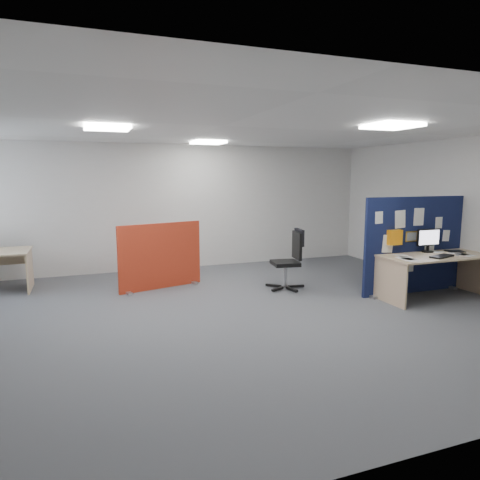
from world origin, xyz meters
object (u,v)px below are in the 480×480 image
object	(u,v)px
monitor_main	(428,239)
office_chair	(291,256)
main_desk	(433,264)
navy_divider	(413,245)
red_divider	(161,257)

from	to	relation	value
monitor_main	office_chair	size ratio (longest dim) A/B	0.43
main_desk	monitor_main	size ratio (longest dim) A/B	4.13
navy_divider	office_chair	world-z (taller)	navy_divider
red_divider	office_chair	distance (m)	2.35
red_divider	office_chair	world-z (taller)	red_divider
monitor_main	red_divider	distance (m)	4.68
monitor_main	navy_divider	bearing A→B (deg)	142.21
navy_divider	main_desk	xyz separation A→B (m)	(0.12, -0.35, -0.27)
red_divider	navy_divider	bearing A→B (deg)	-38.85
main_desk	red_divider	bearing A→B (deg)	152.67
navy_divider	monitor_main	size ratio (longest dim) A/B	4.45
office_chair	red_divider	bearing A→B (deg)	167.56
navy_divider	monitor_main	xyz separation A→B (m)	(0.18, -0.14, 0.12)
navy_divider	monitor_main	distance (m)	0.26
monitor_main	red_divider	xyz separation A→B (m)	(-4.24, 1.95, -0.37)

